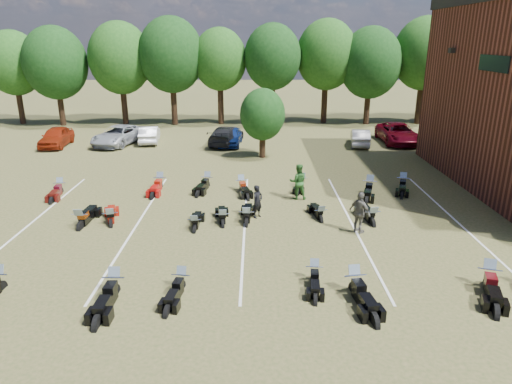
{
  "coord_description": "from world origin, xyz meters",
  "views": [
    {
      "loc": [
        -2.5,
        -16.72,
        8.21
      ],
      "look_at": [
        -2.47,
        4.0,
        1.2
      ],
      "focal_mm": 32.0,
      "sensor_mm": 36.0,
      "label": 1
    }
  ],
  "objects_px": {
    "car_4": "(230,137)",
    "person_grey": "(360,213)",
    "car_0": "(56,137)",
    "motorcycle_7": "(111,226)",
    "person_green": "(298,182)",
    "motorcycle_3": "(314,280)",
    "motorcycle_14": "(61,193)",
    "motorcycle_0": "(1,290)",
    "person_black": "(258,201)"
  },
  "relations": [
    {
      "from": "person_green",
      "to": "motorcycle_14",
      "type": "bearing_deg",
      "value": -5.26
    },
    {
      "from": "person_black",
      "to": "person_grey",
      "type": "height_order",
      "value": "person_grey"
    },
    {
      "from": "car_4",
      "to": "person_grey",
      "type": "bearing_deg",
      "value": -65.88
    },
    {
      "from": "person_black",
      "to": "motorcycle_14",
      "type": "height_order",
      "value": "person_black"
    },
    {
      "from": "person_green",
      "to": "motorcycle_7",
      "type": "bearing_deg",
      "value": 21.33
    },
    {
      "from": "car_0",
      "to": "motorcycle_3",
      "type": "relative_size",
      "value": 2.25
    },
    {
      "from": "person_black",
      "to": "person_grey",
      "type": "distance_m",
      "value": 4.85
    },
    {
      "from": "person_green",
      "to": "motorcycle_3",
      "type": "bearing_deg",
      "value": 87.62
    },
    {
      "from": "car_0",
      "to": "person_black",
      "type": "relative_size",
      "value": 2.78
    },
    {
      "from": "person_green",
      "to": "motorcycle_7",
      "type": "relative_size",
      "value": 0.86
    },
    {
      "from": "person_black",
      "to": "motorcycle_7",
      "type": "relative_size",
      "value": 0.72
    },
    {
      "from": "person_black",
      "to": "motorcycle_7",
      "type": "xyz_separation_m",
      "value": [
        -6.76,
        -1.04,
        -0.81
      ]
    },
    {
      "from": "motorcycle_0",
      "to": "motorcycle_14",
      "type": "bearing_deg",
      "value": 105.05
    },
    {
      "from": "car_0",
      "to": "motorcycle_7",
      "type": "xyz_separation_m",
      "value": [
        9.2,
        -16.31,
        -0.76
      ]
    },
    {
      "from": "motorcycle_3",
      "to": "motorcycle_7",
      "type": "xyz_separation_m",
      "value": [
        -8.75,
        5.02,
        0.0
      ]
    },
    {
      "from": "car_0",
      "to": "motorcycle_7",
      "type": "distance_m",
      "value": 18.74
    },
    {
      "from": "person_black",
      "to": "person_grey",
      "type": "xyz_separation_m",
      "value": [
        4.48,
        -1.83,
        0.14
      ]
    },
    {
      "from": "person_grey",
      "to": "motorcycle_7",
      "type": "distance_m",
      "value": 11.31
    },
    {
      "from": "motorcycle_3",
      "to": "person_black",
      "type": "bearing_deg",
      "value": 113.47
    },
    {
      "from": "motorcycle_3",
      "to": "car_4",
      "type": "bearing_deg",
      "value": 106.05
    },
    {
      "from": "person_black",
      "to": "person_green",
      "type": "distance_m",
      "value": 3.44
    },
    {
      "from": "person_black",
      "to": "person_green",
      "type": "bearing_deg",
      "value": 3.47
    },
    {
      "from": "car_0",
      "to": "motorcycle_14",
      "type": "xyz_separation_m",
      "value": [
        4.99,
        -11.68,
        -0.76
      ]
    },
    {
      "from": "motorcycle_3",
      "to": "motorcycle_7",
      "type": "height_order",
      "value": "motorcycle_7"
    },
    {
      "from": "motorcycle_0",
      "to": "car_0",
      "type": "bearing_deg",
      "value": 111.39
    },
    {
      "from": "person_black",
      "to": "motorcycle_0",
      "type": "xyz_separation_m",
      "value": [
        -8.85,
        -6.74,
        -0.81
      ]
    },
    {
      "from": "person_grey",
      "to": "motorcycle_0",
      "type": "bearing_deg",
      "value": 71.48
    },
    {
      "from": "person_black",
      "to": "motorcycle_7",
      "type": "bearing_deg",
      "value": 141.34
    },
    {
      "from": "person_grey",
      "to": "motorcycle_7",
      "type": "xyz_separation_m",
      "value": [
        -11.24,
        0.79,
        -0.94
      ]
    },
    {
      "from": "motorcycle_7",
      "to": "motorcycle_14",
      "type": "distance_m",
      "value": 6.26
    },
    {
      "from": "person_black",
      "to": "car_0",
      "type": "bearing_deg",
      "value": 88.86
    },
    {
      "from": "car_4",
      "to": "person_black",
      "type": "xyz_separation_m",
      "value": [
        2.13,
        -15.6,
        0.09
      ]
    },
    {
      "from": "car_0",
      "to": "person_black",
      "type": "xyz_separation_m",
      "value": [
        15.96,
        -15.27,
        0.04
      ]
    },
    {
      "from": "person_green",
      "to": "motorcycle_3",
      "type": "xyz_separation_m",
      "value": [
        -0.18,
        -8.72,
        -0.96
      ]
    },
    {
      "from": "person_grey",
      "to": "person_green",
      "type": "bearing_deg",
      "value": -11.47
    },
    {
      "from": "motorcycle_0",
      "to": "person_grey",
      "type": "bearing_deg",
      "value": 23.7
    },
    {
      "from": "car_4",
      "to": "person_black",
      "type": "bearing_deg",
      "value": -78.88
    },
    {
      "from": "car_4",
      "to": "motorcycle_0",
      "type": "relative_size",
      "value": 1.81
    },
    {
      "from": "car_4",
      "to": "motorcycle_0",
      "type": "height_order",
      "value": "car_4"
    },
    {
      "from": "car_4",
      "to": "motorcycle_7",
      "type": "relative_size",
      "value": 1.88
    },
    {
      "from": "car_0",
      "to": "motorcycle_0",
      "type": "xyz_separation_m",
      "value": [
        7.1,
        -22.01,
        -0.76
      ]
    },
    {
      "from": "person_green",
      "to": "motorcycle_7",
      "type": "height_order",
      "value": "person_green"
    },
    {
      "from": "motorcycle_7",
      "to": "motorcycle_14",
      "type": "height_order",
      "value": "motorcycle_7"
    },
    {
      "from": "person_green",
      "to": "motorcycle_0",
      "type": "bearing_deg",
      "value": 39.26
    },
    {
      "from": "car_4",
      "to": "motorcycle_3",
      "type": "distance_m",
      "value": 22.06
    },
    {
      "from": "person_green",
      "to": "motorcycle_3",
      "type": "relative_size",
      "value": 0.97
    },
    {
      "from": "person_green",
      "to": "person_grey",
      "type": "xyz_separation_m",
      "value": [
        2.32,
        -4.5,
        -0.02
      ]
    },
    {
      "from": "car_0",
      "to": "car_4",
      "type": "distance_m",
      "value": 13.84
    },
    {
      "from": "person_grey",
      "to": "motorcycle_0",
      "type": "xyz_separation_m",
      "value": [
        -13.34,
        -4.91,
        -0.94
      ]
    },
    {
      "from": "motorcycle_7",
      "to": "person_grey",
      "type": "bearing_deg",
      "value": 160.97
    }
  ]
}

